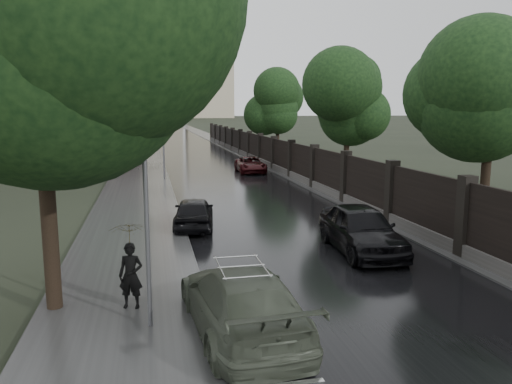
% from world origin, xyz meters
% --- Properties ---
extents(ground, '(800.00, 800.00, 0.00)m').
position_xyz_m(ground, '(0.00, 0.00, 0.00)').
color(ground, black).
rests_on(ground, ground).
extents(road, '(8.00, 420.00, 0.02)m').
position_xyz_m(road, '(0.00, 190.00, 0.01)').
color(road, black).
rests_on(road, ground).
extents(sidewalk_left, '(4.00, 420.00, 0.16)m').
position_xyz_m(sidewalk_left, '(-6.00, 190.00, 0.08)').
color(sidewalk_left, '#2D2D2D').
rests_on(sidewalk_left, ground).
extents(verge_right, '(3.00, 420.00, 0.08)m').
position_xyz_m(verge_right, '(5.50, 190.00, 0.04)').
color(verge_right, '#2D2D2D').
rests_on(verge_right, ground).
extents(fence_right, '(0.45, 75.72, 2.70)m').
position_xyz_m(fence_right, '(4.60, 32.01, 1.01)').
color(fence_right, '#383533').
rests_on(fence_right, ground).
extents(tree_left_near, '(5.44, 5.44, 9.16)m').
position_xyz_m(tree_left_near, '(-7.60, 3.00, 6.42)').
color(tree_left_near, black).
rests_on(tree_left_near, ground).
extents(tree_left_far, '(4.25, 4.25, 7.39)m').
position_xyz_m(tree_left_far, '(-8.00, 30.00, 5.24)').
color(tree_left_far, black).
rests_on(tree_left_far, ground).
extents(tree_right_a, '(4.08, 4.08, 7.01)m').
position_xyz_m(tree_right_a, '(7.50, 8.00, 4.95)').
color(tree_right_a, black).
rests_on(tree_right_a, ground).
extents(tree_right_b, '(4.08, 4.08, 7.01)m').
position_xyz_m(tree_right_b, '(7.50, 22.00, 4.95)').
color(tree_right_b, black).
rests_on(tree_right_b, ground).
extents(tree_right_c, '(4.08, 4.08, 7.01)m').
position_xyz_m(tree_right_c, '(7.50, 40.00, 4.95)').
color(tree_right_c, black).
rests_on(tree_right_c, ground).
extents(lamp_post, '(0.25, 0.12, 5.11)m').
position_xyz_m(lamp_post, '(-5.40, 1.50, 2.67)').
color(lamp_post, '#59595E').
rests_on(lamp_post, ground).
extents(traffic_light, '(0.16, 0.32, 4.00)m').
position_xyz_m(traffic_light, '(-4.30, 24.99, 2.40)').
color(traffic_light, '#59595E').
rests_on(traffic_light, ground).
extents(brick_building, '(24.00, 18.00, 20.00)m').
position_xyz_m(brick_building, '(-18.00, 52.00, 10.00)').
color(brick_building, black).
rests_on(brick_building, ground).
extents(stalinist_tower, '(92.00, 30.00, 159.00)m').
position_xyz_m(stalinist_tower, '(0.00, 300.00, 38.38)').
color(stalinist_tower, tan).
rests_on(stalinist_tower, ground).
extents(volga_sedan, '(2.42, 5.21, 1.47)m').
position_xyz_m(volga_sedan, '(-3.49, 0.97, 0.74)').
color(volga_sedan, '#444B3C').
rests_on(volga_sedan, ground).
extents(hatchback_left, '(2.04, 4.01, 1.31)m').
position_xyz_m(hatchback_left, '(-3.60, 10.92, 0.65)').
color(hatchback_left, black).
rests_on(hatchback_left, ground).
extents(car_right_near, '(2.13, 4.81, 1.61)m').
position_xyz_m(car_right_near, '(1.60, 6.31, 0.80)').
color(car_right_near, black).
rests_on(car_right_near, ground).
extents(car_right_far, '(2.16, 4.45, 1.22)m').
position_xyz_m(car_right_far, '(2.35, 28.44, 0.61)').
color(car_right_far, black).
rests_on(car_right_far, ground).
extents(pedestrian_umbrella, '(1.12, 1.13, 2.44)m').
position_xyz_m(pedestrian_umbrella, '(-5.82, 2.61, 1.78)').
color(pedestrian_umbrella, black).
rests_on(pedestrian_umbrella, sidewalk_left).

